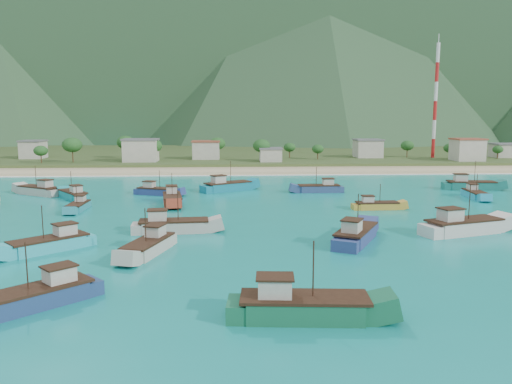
{
  "coord_description": "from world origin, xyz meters",
  "views": [
    {
      "loc": [
        3.22,
        -69.06,
        16.11
      ],
      "look_at": [
        7.84,
        18.0,
        3.0
      ],
      "focal_mm": 35.0,
      "sensor_mm": 36.0,
      "label": 1
    }
  ],
  "objects_px": {
    "boat_14": "(356,236)",
    "boat_20": "(78,207)",
    "radio_tower": "(436,101)",
    "boat_24": "(376,206)",
    "boat_31": "(301,309)",
    "boat_17": "(475,195)",
    "boat_21": "(51,245)",
    "boat_22": "(149,247)",
    "boat_11": "(172,227)",
    "boat_26": "(320,189)",
    "boat_3": "(463,227)",
    "boat_2": "(157,192)",
    "boat_4": "(39,298)",
    "boat_15": "(172,200)",
    "boat_13": "(470,186)",
    "boat_28": "(227,187)",
    "boat_29": "(73,196)",
    "boat_23": "(39,191)"
  },
  "relations": [
    {
      "from": "boat_14",
      "to": "boat_20",
      "type": "distance_m",
      "value": 49.69
    },
    {
      "from": "radio_tower",
      "to": "boat_24",
      "type": "distance_m",
      "value": 105.51
    },
    {
      "from": "boat_24",
      "to": "boat_31",
      "type": "relative_size",
      "value": 0.71
    },
    {
      "from": "boat_17",
      "to": "boat_20",
      "type": "distance_m",
      "value": 76.43
    },
    {
      "from": "boat_21",
      "to": "boat_22",
      "type": "xyz_separation_m",
      "value": [
        12.15,
        -1.69,
        -0.02
      ]
    },
    {
      "from": "boat_21",
      "to": "boat_31",
      "type": "bearing_deg",
      "value": -171.02
    },
    {
      "from": "boat_14",
      "to": "boat_22",
      "type": "height_order",
      "value": "boat_14"
    },
    {
      "from": "boat_21",
      "to": "boat_24",
      "type": "relative_size",
      "value": 1.16
    },
    {
      "from": "boat_14",
      "to": "boat_11",
      "type": "bearing_deg",
      "value": -167.73
    },
    {
      "from": "boat_26",
      "to": "radio_tower",
      "type": "bearing_deg",
      "value": -38.02
    },
    {
      "from": "radio_tower",
      "to": "boat_3",
      "type": "height_order",
      "value": "radio_tower"
    },
    {
      "from": "boat_2",
      "to": "boat_22",
      "type": "height_order",
      "value": "boat_22"
    },
    {
      "from": "boat_4",
      "to": "boat_11",
      "type": "bearing_deg",
      "value": -59.77
    },
    {
      "from": "boat_31",
      "to": "boat_3",
      "type": "bearing_deg",
      "value": 141.42
    },
    {
      "from": "radio_tower",
      "to": "boat_24",
      "type": "relative_size",
      "value": 4.82
    },
    {
      "from": "boat_11",
      "to": "boat_20",
      "type": "bearing_deg",
      "value": -139.11
    },
    {
      "from": "radio_tower",
      "to": "boat_3",
      "type": "xyz_separation_m",
      "value": [
        -41.26,
        -110.75,
        -20.86
      ]
    },
    {
      "from": "boat_31",
      "to": "boat_26",
      "type": "bearing_deg",
      "value": 173.27
    },
    {
      "from": "boat_31",
      "to": "boat_15",
      "type": "bearing_deg",
      "value": -158.57
    },
    {
      "from": "boat_13",
      "to": "boat_4",
      "type": "bearing_deg",
      "value": -38.71
    },
    {
      "from": "boat_31",
      "to": "boat_22",
      "type": "bearing_deg",
      "value": -138.56
    },
    {
      "from": "boat_26",
      "to": "boat_28",
      "type": "height_order",
      "value": "boat_28"
    },
    {
      "from": "boat_26",
      "to": "boat_14",
      "type": "bearing_deg",
      "value": 175.15
    },
    {
      "from": "boat_2",
      "to": "boat_26",
      "type": "height_order",
      "value": "boat_26"
    },
    {
      "from": "boat_20",
      "to": "boat_4",
      "type": "bearing_deg",
      "value": 102.63
    },
    {
      "from": "radio_tower",
      "to": "boat_15",
      "type": "height_order",
      "value": "radio_tower"
    },
    {
      "from": "boat_14",
      "to": "boat_29",
      "type": "height_order",
      "value": "boat_14"
    },
    {
      "from": "boat_4",
      "to": "boat_24",
      "type": "xyz_separation_m",
      "value": [
        42.3,
        43.5,
        -0.23
      ]
    },
    {
      "from": "boat_20",
      "to": "boat_29",
      "type": "height_order",
      "value": "boat_29"
    },
    {
      "from": "boat_4",
      "to": "boat_28",
      "type": "bearing_deg",
      "value": -56.23
    },
    {
      "from": "boat_13",
      "to": "boat_31",
      "type": "bearing_deg",
      "value": -26.45
    },
    {
      "from": "boat_21",
      "to": "boat_22",
      "type": "bearing_deg",
      "value": -139.93
    },
    {
      "from": "boat_3",
      "to": "boat_20",
      "type": "distance_m",
      "value": 62.63
    },
    {
      "from": "boat_15",
      "to": "boat_31",
      "type": "distance_m",
      "value": 57.3
    },
    {
      "from": "boat_2",
      "to": "boat_28",
      "type": "xyz_separation_m",
      "value": [
        14.71,
        4.82,
        0.25
      ]
    },
    {
      "from": "boat_17",
      "to": "boat_2",
      "type": "bearing_deg",
      "value": -0.22
    },
    {
      "from": "boat_21",
      "to": "boat_24",
      "type": "bearing_deg",
      "value": -104.16
    },
    {
      "from": "boat_15",
      "to": "boat_20",
      "type": "relative_size",
      "value": 1.34
    },
    {
      "from": "boat_15",
      "to": "boat_31",
      "type": "height_order",
      "value": "boat_31"
    },
    {
      "from": "boat_14",
      "to": "boat_17",
      "type": "relative_size",
      "value": 1.24
    },
    {
      "from": "boat_14",
      "to": "boat_15",
      "type": "distance_m",
      "value": 40.83
    },
    {
      "from": "boat_15",
      "to": "boat_20",
      "type": "distance_m",
      "value": 16.65
    },
    {
      "from": "boat_21",
      "to": "boat_26",
      "type": "xyz_separation_m",
      "value": [
        41.33,
        45.87,
        -0.04
      ]
    },
    {
      "from": "boat_15",
      "to": "boat_14",
      "type": "bearing_deg",
      "value": 122.82
    },
    {
      "from": "boat_11",
      "to": "boat_31",
      "type": "xyz_separation_m",
      "value": [
        13.84,
        -31.42,
        0.08
      ]
    },
    {
      "from": "boat_22",
      "to": "boat_29",
      "type": "distance_m",
      "value": 46.14
    },
    {
      "from": "radio_tower",
      "to": "boat_14",
      "type": "xyz_separation_m",
      "value": [
        -57.37,
        -114.78,
        -20.97
      ]
    },
    {
      "from": "boat_23",
      "to": "boat_24",
      "type": "relative_size",
      "value": 1.31
    },
    {
      "from": "boat_15",
      "to": "boat_31",
      "type": "relative_size",
      "value": 0.93
    },
    {
      "from": "boat_21",
      "to": "boat_31",
      "type": "relative_size",
      "value": 0.82
    }
  ]
}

